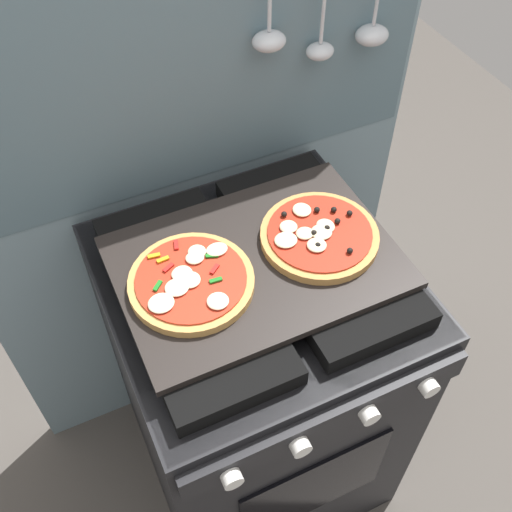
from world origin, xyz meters
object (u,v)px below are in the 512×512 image
Objects in this scene: baking_tray at (256,262)px; pizza_right at (318,235)px; stove at (256,379)px; pizza_left at (191,281)px.

baking_tray is 0.14m from pizza_right.
baking_tray is at bearing 90.00° from stove.
pizza_left is (-0.14, -0.00, 0.48)m from stove.
pizza_right reaches higher than baking_tray.
pizza_left is 1.00× the size of pizza_right.
pizza_left reaches higher than stove.
baking_tray reaches higher than stove.
pizza_left is at bearing -178.11° from stove.
pizza_right reaches higher than stove.
pizza_left is at bearing -177.42° from baking_tray.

